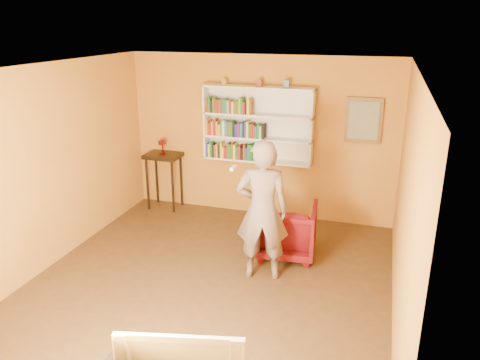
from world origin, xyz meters
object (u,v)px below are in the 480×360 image
Objects in this scene: ruby_lustre at (162,144)px; person at (262,211)px; console_table at (163,163)px; bookshelf at (259,124)px; armchair at (286,230)px; television at (182,359)px.

ruby_lustre is 0.13× the size of person.
console_table is 0.35m from ruby_lustre.
ruby_lustre is 2.91m from person.
ruby_lustre reaches higher than console_table.
bookshelf is 1.92m from armchair.
television is at bearing -81.68° from bookshelf.
television reaches higher than console_table.
person is (-0.18, -0.69, 0.54)m from armchair.
ruby_lustre reaches higher than armchair.
armchair is at bearing -58.92° from bookshelf.
ruby_lustre is 2.81m from armchair.
bookshelf is 1.86m from console_table.
person is 1.95× the size of television.
bookshelf is at bearing 5.42° from ruby_lustre.
bookshelf reaches higher than console_table.
person is at bearing -38.60° from console_table.
television is at bearing 79.65° from person.
armchair is at bearing -117.18° from person.
television is at bearing -62.30° from ruby_lustre.
person is (2.27, -1.81, -0.25)m from ruby_lustre.
console_table is at bearing 104.50° from television.
television is (2.36, -4.50, -0.01)m from console_table.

